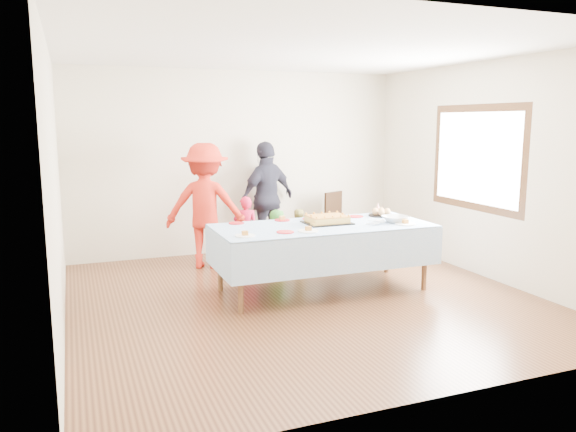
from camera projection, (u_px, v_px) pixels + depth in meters
name	position (u px, v px, depth m)	size (l,w,h in m)	color
ground	(303.00, 297.00, 6.32)	(5.00, 5.00, 0.00)	#462414
room_walls	(308.00, 139.00, 6.05)	(5.04, 5.04, 2.72)	beige
party_table	(323.00, 230.00, 6.48)	(2.50, 1.10, 0.78)	#50331B
birthday_cake	(327.00, 220.00, 6.56)	(0.53, 0.41, 0.09)	black
rolls_tray	(381.00, 213.00, 7.07)	(0.32, 0.32, 0.10)	black
punch_bowl	(395.00, 219.00, 6.64)	(0.30, 0.30, 0.07)	silver
party_hat	(378.00, 208.00, 7.23)	(0.09, 0.09, 0.15)	white
fork_pile	(376.00, 222.00, 6.49)	(0.24, 0.18, 0.07)	white
plate_red_far_a	(236.00, 223.00, 6.55)	(0.18, 0.18, 0.01)	red
plate_red_far_b	(282.00, 220.00, 6.75)	(0.19, 0.19, 0.01)	red
plate_red_far_c	(310.00, 219.00, 6.84)	(0.17, 0.17, 0.01)	red
plate_red_far_d	(356.00, 216.00, 7.01)	(0.19, 0.19, 0.01)	red
plate_red_near	(285.00, 232.00, 6.02)	(0.19, 0.19, 0.01)	red
plate_white_left	(245.00, 236.00, 5.83)	(0.21, 0.21, 0.01)	white
plate_white_mid	(308.00, 231.00, 6.08)	(0.23, 0.23, 0.01)	white
plate_white_right	(405.00, 224.00, 6.50)	(0.24, 0.24, 0.01)	white
dining_chair	(338.00, 218.00, 8.60)	(0.51, 0.51, 0.89)	black
toddler_left	(246.00, 230.00, 7.80)	(0.34, 0.23, 0.94)	#D71A43
toddler_mid	(277.00, 239.00, 7.52)	(0.39, 0.25, 0.80)	#327C29
toddler_right	(298.00, 236.00, 7.85)	(0.37, 0.29, 0.76)	tan
adult_left	(206.00, 206.00, 7.53)	(1.08, 0.62, 1.68)	red
adult_right	(267.00, 198.00, 8.33)	(0.98, 0.41, 1.67)	#2C2C3D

